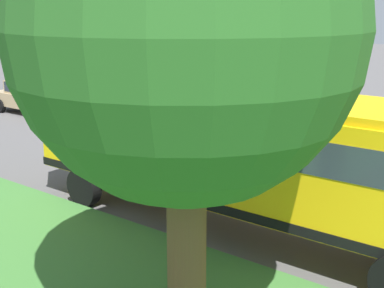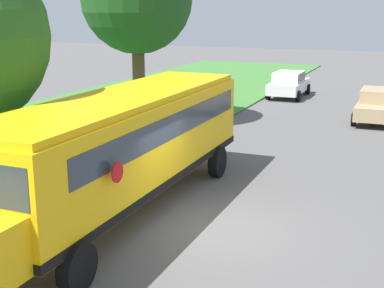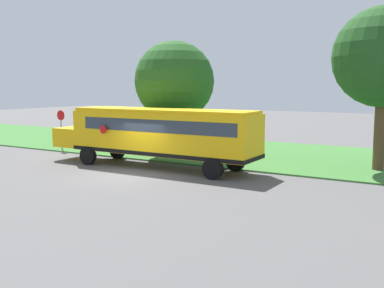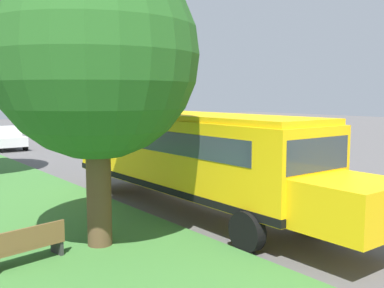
{
  "view_description": "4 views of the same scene",
  "coord_description": "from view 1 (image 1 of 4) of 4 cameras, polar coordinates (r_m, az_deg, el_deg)",
  "views": [
    {
      "loc": [
        -12.28,
        -6.05,
        4.96
      ],
      "look_at": [
        -1.35,
        2.5,
        1.36
      ],
      "focal_mm": 50.0,
      "sensor_mm": 36.0,
      "label": 1
    },
    {
      "loc": [
        4.32,
        -11.64,
        5.34
      ],
      "look_at": [
        -1.83,
        3.09,
        1.27
      ],
      "focal_mm": 50.0,
      "sensor_mm": 36.0,
      "label": 2
    },
    {
      "loc": [
        16.95,
        13.76,
        4.33
      ],
      "look_at": [
        -0.78,
        3.23,
        1.69
      ],
      "focal_mm": 42.0,
      "sensor_mm": 36.0,
      "label": 3
    },
    {
      "loc": [
        -11.19,
        -11.31,
        3.75
      ],
      "look_at": [
        -1.08,
        1.94,
        1.91
      ],
      "focal_mm": 42.0,
      "sensor_mm": 36.0,
      "label": 4
    }
  ],
  "objects": [
    {
      "name": "oak_tree_beside_bus",
      "position": [
        7.32,
        -0.37,
        12.63
      ],
      "size": [
        4.92,
        4.92,
        7.12
      ],
      "color": "brown",
      "rests_on": "ground"
    },
    {
      "name": "school_bus",
      "position": [
        11.86,
        5.55,
        -0.36
      ],
      "size": [
        2.85,
        12.42,
        3.16
      ],
      "color": "yellow",
      "rests_on": "ground"
    },
    {
      "name": "ground_plane",
      "position": [
        14.56,
        11.13,
        -5.67
      ],
      "size": [
        120.0,
        120.0,
        0.0
      ],
      "primitive_type": "plane",
      "color": "#565454"
    },
    {
      "name": "car_tan_nearest",
      "position": [
        26.41,
        -16.55,
        5.05
      ],
      "size": [
        2.02,
        4.4,
        1.56
      ],
      "color": "tan",
      "rests_on": "ground"
    }
  ]
}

